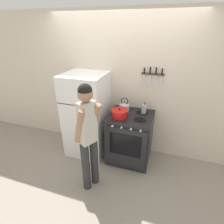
{
  "coord_description": "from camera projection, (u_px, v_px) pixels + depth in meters",
  "views": [
    {
      "loc": [
        0.81,
        -2.95,
        2.26
      ],
      "look_at": [
        0.01,
        -0.48,
        0.99
      ],
      "focal_mm": 28.0,
      "sensor_mm": 36.0,
      "label": 1
    }
  ],
  "objects": [
    {
      "name": "tea_kettle",
      "position": [
        124.0,
        106.0,
        3.09
      ],
      "size": [
        0.21,
        0.17,
        0.25
      ],
      "color": "silver",
      "rests_on": "stove_range"
    },
    {
      "name": "wall_knife_strip",
      "position": [
        153.0,
        74.0,
        2.88
      ],
      "size": [
        0.38,
        0.03,
        0.34
      ],
      "color": "brown"
    },
    {
      "name": "ground_plane",
      "position": [
        119.0,
        144.0,
        3.74
      ],
      "size": [
        14.0,
        14.0,
        0.0
      ],
      "primitive_type": "plane",
      "color": "gray"
    },
    {
      "name": "refrigerator",
      "position": [
        87.0,
        115.0,
        3.25
      ],
      "size": [
        0.72,
        0.71,
        1.56
      ],
      "color": "white",
      "rests_on": "ground_plane"
    },
    {
      "name": "wall_back",
      "position": [
        120.0,
        86.0,
        3.2
      ],
      "size": [
        10.0,
        0.06,
        2.55
      ],
      "color": "beige",
      "rests_on": "ground_plane"
    },
    {
      "name": "person",
      "position": [
        88.0,
        134.0,
        2.38
      ],
      "size": [
        0.37,
        0.41,
        1.66
      ],
      "rotation": [
        0.0,
        0.0,
        1.09
      ],
      "color": "#2D2D30",
      "rests_on": "ground_plane"
    },
    {
      "name": "stove_range",
      "position": [
        130.0,
        138.0,
        3.14
      ],
      "size": [
        0.75,
        0.71,
        0.91
      ],
      "color": "#232326",
      "rests_on": "ground_plane"
    },
    {
      "name": "utensil_jar",
      "position": [
        144.0,
        109.0,
        3.0
      ],
      "size": [
        0.08,
        0.08,
        0.25
      ],
      "color": "#B7BABF",
      "rests_on": "stove_range"
    },
    {
      "name": "dutch_oven_pot",
      "position": [
        120.0,
        113.0,
        2.87
      ],
      "size": [
        0.31,
        0.27,
        0.16
      ],
      "color": "red",
      "rests_on": "stove_range"
    }
  ]
}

